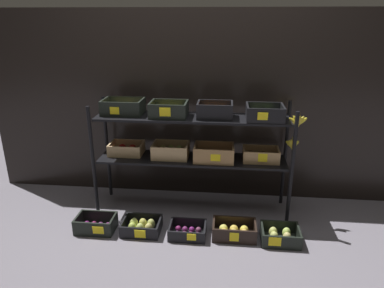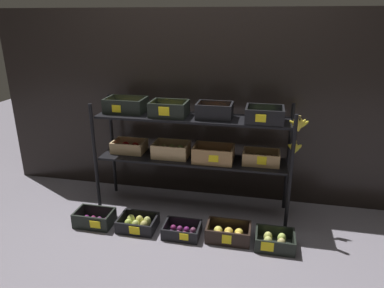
{
  "view_description": "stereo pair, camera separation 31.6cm",
  "coord_description": "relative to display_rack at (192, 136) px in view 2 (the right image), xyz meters",
  "views": [
    {
      "loc": [
        0.3,
        -2.96,
        1.72
      ],
      "look_at": [
        0.0,
        0.0,
        0.65
      ],
      "focal_mm": 32.98,
      "sensor_mm": 36.0,
      "label": 1
    },
    {
      "loc": [
        0.61,
        -2.91,
        1.72
      ],
      "look_at": [
        0.0,
        0.0,
        0.65
      ],
      "focal_mm": 32.98,
      "sensor_mm": 36.0,
      "label": 2
    }
  ],
  "objects": [
    {
      "name": "crate_ground_apple_gold",
      "position": [
        0.39,
        -0.43,
        -0.67
      ],
      "size": [
        0.36,
        0.23,
        0.13
      ],
      "color": "black",
      "rests_on": "ground_plane"
    },
    {
      "name": "ground_plane",
      "position": [
        -0.0,
        -0.0,
        -0.72
      ],
      "size": [
        10.0,
        10.0,
        0.0
      ],
      "primitive_type": "plane",
      "color": "slate"
    },
    {
      "name": "crate_ground_plum",
      "position": [
        -0.78,
        -0.46,
        -0.67
      ],
      "size": [
        0.33,
        0.22,
        0.13
      ],
      "color": "black",
      "rests_on": "ground_plane"
    },
    {
      "name": "crate_ground_rightmost_pear",
      "position": [
        0.76,
        -0.46,
        -0.67
      ],
      "size": [
        0.31,
        0.25,
        0.12
      ],
      "color": "black",
      "rests_on": "ground_plane"
    },
    {
      "name": "storefront_wall",
      "position": [
        -0.0,
        0.39,
        0.18
      ],
      "size": [
        4.12,
        0.12,
        1.81
      ],
      "primitive_type": "cube",
      "color": "black",
      "rests_on": "ground_plane"
    },
    {
      "name": "display_rack",
      "position": [
        0.0,
        0.0,
        0.0
      ],
      "size": [
        1.86,
        0.41,
        1.04
      ],
      "color": "black",
      "rests_on": "ground_plane"
    },
    {
      "name": "crate_ground_pear",
      "position": [
        -0.39,
        -0.44,
        -0.67
      ],
      "size": [
        0.32,
        0.25,
        0.11
      ],
      "color": "black",
      "rests_on": "ground_plane"
    },
    {
      "name": "crate_ground_center_plum",
      "position": [
        0.01,
        -0.46,
        -0.69
      ],
      "size": [
        0.31,
        0.23,
        0.1
      ],
      "color": "black",
      "rests_on": "ground_plane"
    }
  ]
}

